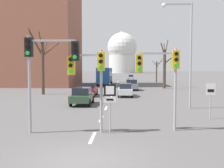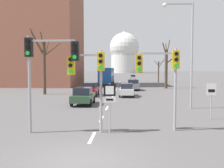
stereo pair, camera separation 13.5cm
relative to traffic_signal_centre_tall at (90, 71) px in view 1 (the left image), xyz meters
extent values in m
plane|color=#565454|center=(0.23, -4.03, -3.18)|extent=(800.00, 800.00, 0.00)
cube|color=silver|center=(0.23, -1.03, -3.18)|extent=(0.16, 2.00, 0.01)
cube|color=silver|center=(0.23, 3.47, -3.18)|extent=(0.16, 2.00, 0.01)
cube|color=silver|center=(0.23, 7.97, -3.18)|extent=(0.16, 2.00, 0.01)
cube|color=silver|center=(0.23, 12.47, -3.18)|extent=(0.16, 2.00, 0.01)
cube|color=silver|center=(0.23, 16.97, -3.18)|extent=(0.16, 2.00, 0.01)
cube|color=silver|center=(0.23, 21.47, -3.18)|extent=(0.16, 2.00, 0.01)
cube|color=silver|center=(0.23, 25.97, -3.18)|extent=(0.16, 2.00, 0.01)
cube|color=silver|center=(0.23, 30.47, -3.18)|extent=(0.16, 2.00, 0.01)
cube|color=silver|center=(0.23, 34.97, -3.18)|extent=(0.16, 2.00, 0.01)
cube|color=silver|center=(0.23, 39.47, -3.18)|extent=(0.16, 2.00, 0.01)
cube|color=silver|center=(0.23, 43.97, -3.18)|extent=(0.16, 2.00, 0.01)
cube|color=silver|center=(0.23, 48.47, -3.18)|extent=(0.16, 2.00, 0.01)
cube|color=silver|center=(0.23, 52.97, -3.18)|extent=(0.16, 2.00, 0.01)
cylinder|color=#9E9EA3|center=(0.56, 0.01, -1.07)|extent=(0.14, 0.14, 4.23)
cube|color=yellow|center=(0.56, 0.01, 0.47)|extent=(0.36, 0.28, 0.96)
cylinder|color=black|center=(0.56, -0.16, 0.76)|extent=(0.20, 0.06, 0.20)
cylinder|color=black|center=(0.56, -0.16, 0.47)|extent=(0.20, 0.06, 0.20)
cylinder|color=green|center=(0.56, -0.16, 0.17)|extent=(0.20, 0.06, 0.20)
cube|color=#9E9EA3|center=(-0.21, 0.01, 0.80)|extent=(1.53, 0.10, 0.10)
cube|color=yellow|center=(-0.98, 0.01, 0.27)|extent=(0.36, 0.28, 0.96)
cylinder|color=black|center=(-0.98, -0.16, 0.56)|extent=(0.20, 0.06, 0.20)
cylinder|color=black|center=(-0.98, -0.16, 0.27)|extent=(0.20, 0.06, 0.20)
cylinder|color=green|center=(-0.98, -0.16, -0.03)|extent=(0.20, 0.06, 0.20)
cylinder|color=#9E9EA3|center=(-3.05, -0.30, -0.71)|extent=(0.14, 0.14, 4.94)
cube|color=black|center=(-3.05, -0.30, 1.18)|extent=(0.36, 0.28, 0.96)
cylinder|color=black|center=(-3.05, -0.47, 1.47)|extent=(0.20, 0.06, 0.20)
cylinder|color=black|center=(-3.05, -0.47, 1.18)|extent=(0.20, 0.06, 0.20)
cylinder|color=green|center=(-3.05, -0.47, 0.88)|extent=(0.20, 0.06, 0.20)
cube|color=#9E9EA3|center=(-1.87, -0.30, 1.51)|extent=(2.36, 0.10, 0.10)
cube|color=black|center=(-0.70, -0.30, 0.98)|extent=(0.36, 0.28, 0.96)
cylinder|color=black|center=(-0.70, -0.47, 1.27)|extent=(0.20, 0.06, 0.20)
cylinder|color=black|center=(-0.70, -0.47, 0.98)|extent=(0.20, 0.06, 0.20)
cylinder|color=green|center=(-0.70, -0.47, 0.68)|extent=(0.20, 0.06, 0.20)
cylinder|color=#9E9EA3|center=(4.44, 0.60, -1.01)|extent=(0.14, 0.14, 4.34)
cube|color=gold|center=(4.44, 0.60, 0.58)|extent=(0.36, 0.28, 0.96)
cylinder|color=black|center=(4.44, 0.43, 0.87)|extent=(0.20, 0.06, 0.20)
cylinder|color=black|center=(4.44, 0.43, 0.58)|extent=(0.20, 0.06, 0.20)
cylinder|color=green|center=(4.44, 0.43, 0.28)|extent=(0.20, 0.06, 0.20)
cube|color=#9E9EA3|center=(3.48, 0.60, 0.91)|extent=(1.91, 0.10, 0.10)
cube|color=gold|center=(2.53, 0.60, 0.38)|extent=(0.36, 0.28, 0.96)
cylinder|color=black|center=(2.53, 0.43, 0.67)|extent=(0.20, 0.06, 0.20)
cylinder|color=black|center=(2.53, 0.43, 0.38)|extent=(0.20, 0.06, 0.20)
cylinder|color=green|center=(2.53, 0.43, 0.08)|extent=(0.20, 0.06, 0.20)
cylinder|color=#9E9EA3|center=(1.02, -0.15, -1.91)|extent=(0.07, 0.07, 2.56)
cube|color=black|center=(1.02, -0.17, -0.98)|extent=(0.60, 0.03, 0.60)
cube|color=white|center=(1.02, -0.19, -0.98)|extent=(0.42, 0.01, 0.42)
cube|color=white|center=(1.02, -0.17, -1.46)|extent=(0.60, 0.03, 0.28)
cube|color=black|center=(1.02, -0.19, -1.46)|extent=(0.36, 0.01, 0.10)
cylinder|color=#9E9EA3|center=(7.36, 3.75, -1.99)|extent=(0.07, 0.07, 2.39)
cube|color=white|center=(7.36, 3.73, -1.22)|extent=(0.60, 0.03, 0.76)
cube|color=black|center=(7.36, 3.72, -1.32)|extent=(0.42, 0.01, 0.19)
cylinder|color=#9E9EA3|center=(7.22, 8.20, 1.14)|extent=(0.16, 0.16, 8.65)
cube|color=#9E9EA3|center=(6.09, 8.20, 5.36)|extent=(2.25, 0.10, 0.10)
sphere|color=#F2EAC6|center=(4.97, 8.20, 5.28)|extent=(0.36, 0.36, 0.36)
cube|color=slate|center=(2.90, 25.83, -2.50)|extent=(1.85, 3.93, 0.75)
cube|color=#1E232D|center=(2.90, 25.63, -1.83)|extent=(1.57, 1.89, 0.59)
cylinder|color=black|center=(2.03, 27.04, -2.88)|extent=(0.18, 0.61, 0.61)
cylinder|color=black|center=(3.78, 27.04, -2.88)|extent=(0.18, 0.61, 0.61)
cylinder|color=black|center=(2.03, 24.61, -2.88)|extent=(0.18, 0.61, 0.61)
cylinder|color=black|center=(3.78, 24.61, -2.88)|extent=(0.18, 0.61, 0.61)
cube|color=silver|center=(1.90, 17.11, -2.54)|extent=(1.62, 4.29, 0.65)
cube|color=#1E232D|center=(1.90, 16.90, -1.92)|extent=(1.38, 2.06, 0.59)
cylinder|color=black|center=(1.13, 18.44, -2.86)|extent=(0.18, 0.64, 0.64)
cylinder|color=black|center=(2.66, 18.44, -2.86)|extent=(0.18, 0.64, 0.64)
cylinder|color=black|center=(1.13, 15.78, -2.86)|extent=(0.18, 0.64, 0.64)
cylinder|color=black|center=(2.66, 15.78, -2.86)|extent=(0.18, 0.64, 0.64)
cube|color=#2D4C33|center=(-2.08, 9.85, -2.53)|extent=(1.74, 3.87, 0.60)
cube|color=#1E232D|center=(-2.08, 9.66, -1.91)|extent=(1.48, 1.86, 0.64)
cylinder|color=black|center=(-2.90, 11.05, -2.83)|extent=(0.18, 0.71, 0.71)
cylinder|color=black|center=(-1.25, 11.05, -2.83)|extent=(0.18, 0.71, 0.71)
cylinder|color=black|center=(-2.90, 8.65, -2.83)|extent=(0.18, 0.71, 0.71)
cylinder|color=black|center=(-1.25, 8.65, -2.83)|extent=(0.18, 0.71, 0.71)
cube|color=maroon|center=(-2.50, 17.55, -2.52)|extent=(1.68, 4.22, 0.63)
cube|color=#1E232D|center=(-2.50, 17.34, -1.88)|extent=(1.43, 2.03, 0.66)
cylinder|color=black|center=(-3.29, 18.86, -2.84)|extent=(0.18, 0.69, 0.69)
cylinder|color=black|center=(-1.71, 18.86, -2.84)|extent=(0.18, 0.69, 0.69)
cylinder|color=black|center=(-3.29, 16.24, -2.84)|extent=(0.18, 0.69, 0.69)
cylinder|color=black|center=(-1.71, 16.24, -2.84)|extent=(0.18, 0.69, 0.69)
cube|color=#B7B7BC|center=(3.86, 63.04, -2.56)|extent=(1.61, 4.26, 0.60)
cube|color=#1E232D|center=(3.86, 62.83, -1.95)|extent=(1.37, 2.04, 0.61)
cylinder|color=black|center=(3.11, 64.36, -2.86)|extent=(0.18, 0.65, 0.65)
cylinder|color=black|center=(4.62, 64.36, -2.86)|extent=(0.18, 0.65, 0.65)
cylinder|color=black|center=(3.11, 61.72, -2.86)|extent=(0.18, 0.65, 0.65)
cylinder|color=black|center=(4.62, 61.72, -2.86)|extent=(0.18, 0.65, 0.65)
cube|color=#19478C|center=(-2.21, 38.78, -1.20)|extent=(2.50, 10.80, 3.00)
cube|color=black|center=(-2.21, 38.78, -0.83)|extent=(2.52, 10.26, 0.90)
cylinder|color=black|center=(-3.41, 42.56, -2.70)|extent=(0.26, 0.96, 0.96)
cylinder|color=black|center=(-1.01, 42.56, -2.70)|extent=(0.26, 0.96, 0.96)
cylinder|color=black|center=(-3.41, 35.54, -2.70)|extent=(0.26, 0.96, 0.96)
cylinder|color=black|center=(-1.01, 35.54, -2.70)|extent=(0.26, 0.96, 0.96)
cylinder|color=#473828|center=(-9.69, 33.82, -0.29)|extent=(0.40, 0.40, 5.79)
cylinder|color=#473828|center=(-9.78, 33.14, 3.13)|extent=(0.31, 1.49, 2.60)
cylinder|color=#473828|center=(-10.21, 32.77, 2.20)|extent=(0.97, 2.25, 1.99)
cylinder|color=#473828|center=(-8.91, 33.65, 2.43)|extent=(1.67, 0.50, 2.01)
cylinder|color=#473828|center=(-9.93, 34.60, 1.74)|extent=(0.53, 1.67, 1.39)
cylinder|color=#473828|center=(8.57, 29.84, 0.08)|extent=(0.49, 0.49, 6.53)
cylinder|color=#473828|center=(9.33, 29.88, 1.62)|extent=(1.64, 0.27, 1.39)
cylinder|color=#473828|center=(8.20, 29.51, 3.39)|extent=(0.90, 0.84, 2.16)
cylinder|color=#473828|center=(8.71, 30.99, 3.31)|extent=(0.40, 2.43, 2.58)
cylinder|color=#473828|center=(8.98, 30.63, 3.73)|extent=(0.94, 1.75, 2.88)
cylinder|color=#473828|center=(-8.68, 18.91, 0.21)|extent=(0.39, 0.39, 6.79)
cylinder|color=#473828|center=(-7.72, 19.33, 2.63)|extent=(1.97, 1.09, 1.85)
cylinder|color=#473828|center=(-8.58, 19.57, 2.60)|extent=(0.33, 1.45, 2.55)
cylinder|color=#473828|center=(-9.44, 18.54, 3.49)|extent=(1.62, 0.89, 3.37)
cylinder|color=#473828|center=(-8.71, 18.34, 3.67)|extent=(0.19, 1.25, 2.12)
cylinder|color=#473828|center=(-9.53, 18.91, 3.23)|extent=(1.82, 0.14, 3.33)
cylinder|color=#473828|center=(9.80, 49.43, -0.61)|extent=(0.31, 0.31, 5.15)
cylinder|color=#473828|center=(9.20, 49.07, 1.54)|extent=(1.22, 0.90, 1.22)
cylinder|color=#473828|center=(10.46, 49.27, 1.67)|extent=(1.37, 0.49, 0.90)
cylinder|color=#473828|center=(10.51, 49.43, 1.52)|extent=(1.51, 0.11, 2.34)
cylinder|color=silver|center=(0.23, 194.63, 4.07)|extent=(21.77, 21.77, 14.52)
sphere|color=silver|center=(0.23, 194.63, 17.99)|extent=(24.19, 24.19, 24.19)
cylinder|color=silver|center=(0.23, 194.63, 28.87)|extent=(2.90, 2.90, 4.23)
cube|color=#935642|center=(-16.65, 36.10, 9.77)|extent=(18.00, 14.00, 25.92)
camera|label=1|loc=(1.72, -12.68, 0.09)|focal=40.00mm
camera|label=2|loc=(1.85, -12.67, 0.09)|focal=40.00mm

